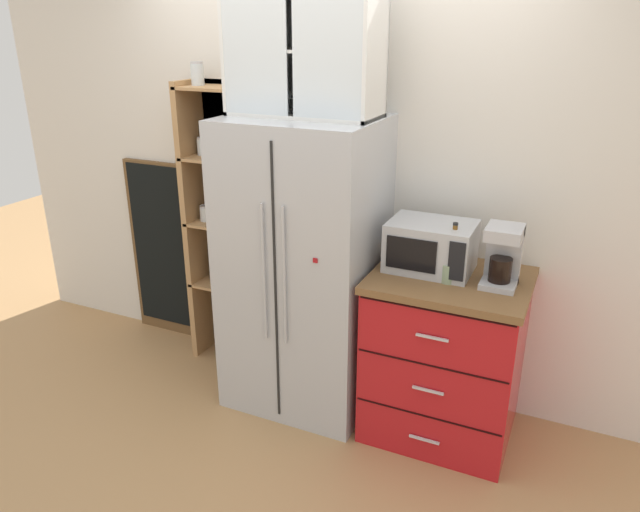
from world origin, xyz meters
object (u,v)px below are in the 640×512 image
at_px(refrigerator, 304,267).
at_px(mug_sage, 449,273).
at_px(chalkboard_menu, 167,250).
at_px(microwave, 431,246).
at_px(mug_charcoal, 453,267).
at_px(bottle_amber, 453,253).
at_px(coffee_maker, 503,255).

bearing_deg(refrigerator, mug_sage, -4.00).
bearing_deg(chalkboard_menu, mug_sage, -10.17).
xyz_separation_m(microwave, mug_charcoal, (0.13, -0.04, -0.08)).
xyz_separation_m(mug_sage, chalkboard_menu, (-2.10, 0.38, -0.34)).
height_order(refrigerator, bottle_amber, refrigerator).
xyz_separation_m(mug_charcoal, bottle_amber, (-0.00, -0.02, 0.08)).
relative_size(coffee_maker, chalkboard_menu, 0.24).
distance_m(bottle_amber, chalkboard_menu, 2.16).
distance_m(refrigerator, bottle_amber, 0.87).
bearing_deg(bottle_amber, chalkboard_menu, 171.56).
bearing_deg(refrigerator, microwave, 5.20).
height_order(microwave, mug_charcoal, microwave).
bearing_deg(mug_charcoal, coffee_maker, 0.11).
bearing_deg(microwave, chalkboard_menu, 172.69).
height_order(microwave, coffee_maker, coffee_maker).
bearing_deg(chalkboard_menu, microwave, -7.31).
distance_m(mug_charcoal, bottle_amber, 0.08).
bearing_deg(refrigerator, bottle_amber, 0.41).
xyz_separation_m(coffee_maker, bottle_amber, (-0.24, -0.02, -0.02)).
relative_size(coffee_maker, mug_sage, 2.57).
xyz_separation_m(mug_charcoal, chalkboard_menu, (-2.10, 0.29, -0.34)).
bearing_deg(refrigerator, coffee_maker, 1.20).
xyz_separation_m(microwave, chalkboard_menu, (-1.96, 0.25, -0.42)).
xyz_separation_m(mug_charcoal, mug_sage, (-0.00, -0.08, 0.00)).
xyz_separation_m(bottle_amber, chalkboard_menu, (-2.09, 0.31, -0.42)).
bearing_deg(mug_charcoal, mug_sage, -90.32).
distance_m(coffee_maker, chalkboard_menu, 2.39).
bearing_deg(coffee_maker, mug_charcoal, -179.89).
xyz_separation_m(refrigerator, bottle_amber, (0.84, 0.01, 0.22)).
distance_m(coffee_maker, mug_sage, 0.27).
distance_m(refrigerator, coffee_maker, 1.11).
bearing_deg(coffee_maker, refrigerator, -178.80).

